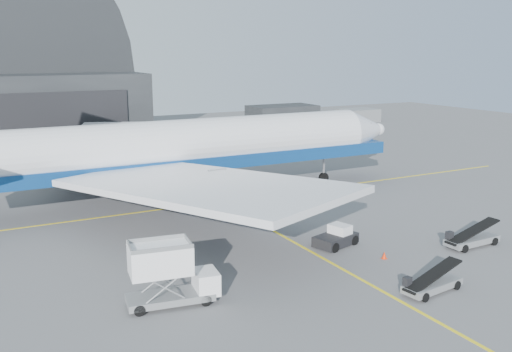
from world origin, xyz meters
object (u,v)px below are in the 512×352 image
pushback_tug (336,238)px  belt_loader_a (432,284)px  airliner (171,149)px  belt_loader_b (471,239)px  catering_truck (169,275)px

pushback_tug → belt_loader_a: belt_loader_a is taller
airliner → belt_loader_a: bearing=-76.7°
airliner → belt_loader_a: airliner is taller
airliner → belt_loader_b: 29.96m
belt_loader_a → catering_truck: bearing=150.8°
pushback_tug → belt_loader_b: bearing=-45.3°
belt_loader_a → belt_loader_b: (9.35, 5.12, 0.04)m
pushback_tug → belt_loader_a: 10.34m
catering_truck → belt_loader_a: 16.92m
airliner → pushback_tug: (6.90, -19.41, -4.84)m
airliner → belt_loader_a: (7.02, -29.75, -4.91)m
belt_loader_b → airliner: bearing=121.5°
catering_truck → belt_loader_a: size_ratio=1.21×
catering_truck → pushback_tug: size_ratio=1.45×
catering_truck → pushback_tug: catering_truck is taller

